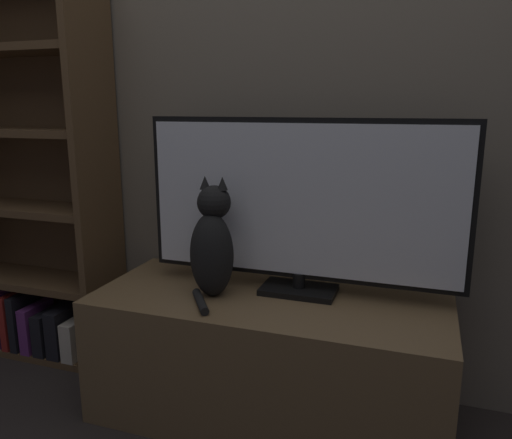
{
  "coord_description": "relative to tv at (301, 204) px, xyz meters",
  "views": [
    {
      "loc": [
        0.48,
        -0.61,
        1.09
      ],
      "look_at": [
        -0.05,
        0.93,
        0.71
      ],
      "focal_mm": 35.0,
      "sensor_mm": 36.0,
      "label": 1
    }
  ],
  "objects": [
    {
      "name": "bookshelf",
      "position": [
        -1.21,
        0.09,
        -0.06
      ],
      "size": [
        0.75,
        0.28,
        1.64
      ],
      "color": "brown",
      "rests_on": "ground_plane"
    },
    {
      "name": "tv_stand",
      "position": [
        -0.09,
        -0.08,
        -0.54
      ],
      "size": [
        1.2,
        0.52,
        0.45
      ],
      "color": "brown",
      "rests_on": "ground_plane"
    },
    {
      "name": "cat",
      "position": [
        -0.27,
        -0.12,
        -0.14
      ],
      "size": [
        0.15,
        0.26,
        0.41
      ],
      "rotation": [
        0.0,
        0.0,
        -0.0
      ],
      "color": "black",
      "rests_on": "tv_stand"
    },
    {
      "name": "tv",
      "position": [
        0.0,
        0.0,
        0.0
      ],
      "size": [
        1.09,
        0.16,
        0.6
      ],
      "color": "black",
      "rests_on": "tv_stand"
    },
    {
      "name": "wall_back",
      "position": [
        -0.09,
        0.23,
        0.54
      ],
      "size": [
        4.8,
        0.05,
        2.6
      ],
      "color": "#756B5B",
      "rests_on": "ground_plane"
    }
  ]
}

